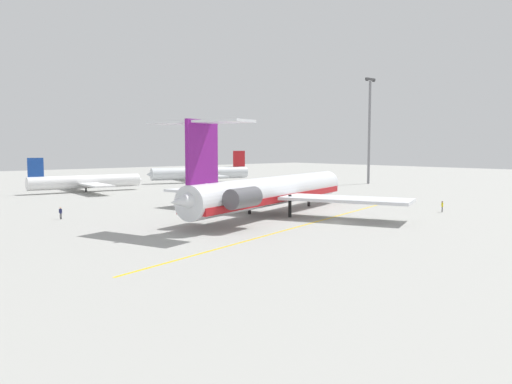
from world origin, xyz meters
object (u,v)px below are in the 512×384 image
Objects in this scene: ground_crew_starboard at (239,191)px; ground_crew_near_tail at (61,212)px; light_mast at (369,127)px; main_jetliner at (269,191)px; airliner_mid_right at (198,173)px; safety_cone_nose at (255,194)px; ground_crew_portside at (442,205)px; airliner_mid_left at (89,182)px; ground_crew_near_nose at (230,190)px.

ground_crew_near_tail is at bearing 51.64° from ground_crew_starboard.
main_jetliner is at bearing -155.96° from light_mast.
airliner_mid_right reaches higher than ground_crew_starboard.
ground_crew_starboard is (14.39, 24.36, -2.52)m from main_jetliner.
main_jetliner reaches higher than safety_cone_nose.
light_mast is (51.43, 5.00, 14.61)m from ground_crew_starboard.
light_mast is at bearing -133.50° from ground_crew_starboard.
airliner_mid_right is 44.45m from ground_crew_starboard.
airliner_mid_right is 50.10m from light_mast.
ground_crew_starboard is 5.29m from safety_cone_nose.
ground_crew_portside is (22.94, -15.31, -2.57)m from main_jetliner.
airliner_mid_left is 14.50× the size of ground_crew_starboard.
main_jetliner is at bearing -92.90° from ground_crew_near_tail.
airliner_mid_left is at bearing 158.27° from light_mast.
ground_crew_near_nose reaches higher than safety_cone_nose.
ground_crew_near_nose is at bearing -62.54° from ground_crew_starboard.
airliner_mid_left is (-3.12, 56.82, -1.35)m from main_jetliner.
ground_crew_near_tail is 57.55m from ground_crew_portside.
airliner_mid_left is at bearing 27.64° from airliner_mid_right.
airliner_mid_left is 0.91× the size of light_mast.
ground_crew_near_tail reaches higher than ground_crew_near_nose.
ground_crew_portside is at bearing -85.21° from safety_cone_nose.
ground_crew_near_tail is at bearing 128.64° from main_jetliner.
safety_cone_nose is (5.17, 0.75, -0.88)m from ground_crew_starboard.
safety_cone_nose is (-3.39, 40.41, -0.84)m from ground_crew_portside.
main_jetliner is at bearing 78.29° from airliner_mid_right.
light_mast is (32.95, -35.41, 13.09)m from airliner_mid_right.
safety_cone_nose is at bearing 86.63° from airliner_mid_right.
ground_crew_near_tail is at bearing -137.53° from ground_crew_portside.
ground_crew_near_nose is at bearing 142.01° from safety_cone_nose.
airliner_mid_right is at bearing -73.63° from ground_crew_starboard.
ground_crew_starboard is 0.06× the size of light_mast.
light_mast is at bearing -179.06° from ground_crew_near_nose.
main_jetliner reaches higher than airliner_mid_right.
airliner_mid_left is at bearing 76.26° from main_jetliner.
ground_crew_portside reaches higher than ground_crew_near_nose.
ground_crew_portside is (7.59, -43.69, 0.02)m from ground_crew_near_nose.
airliner_mid_left reaches higher than ground_crew_near_nose.
main_jetliner is 1.56× the size of light_mast.
safety_cone_nose is at bearing -48.52° from airliner_mid_left.
airliner_mid_right is 17.34× the size of ground_crew_near_tail.
light_mast reaches higher than main_jetliner.
ground_crew_near_tail is (-24.71, 16.97, -2.58)m from main_jetliner.
ground_crew_near_tail is at bearing -169.59° from safety_cone_nose.
safety_cone_nose is 48.97m from light_mast.
light_mast is (68.93, -27.47, 13.44)m from airliner_mid_left.
ground_crew_portside is at bearing 98.13° from airliner_mid_right.
airliner_mid_left is 36.85m from airliner_mid_right.
airliner_mid_left is 15.40× the size of ground_crew_near_nose.
airliner_mid_left is 75.41m from light_mast.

